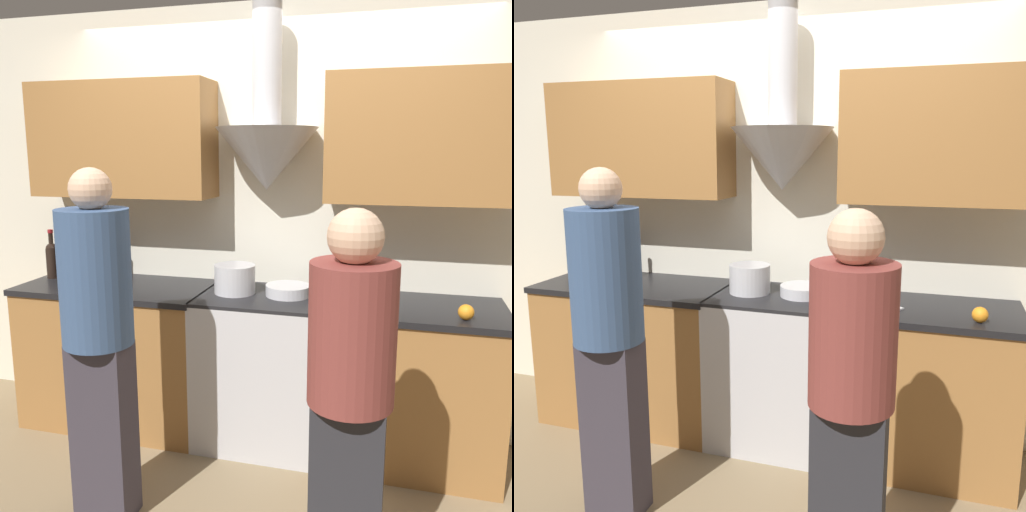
% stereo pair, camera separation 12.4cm
% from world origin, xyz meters
% --- Properties ---
extents(ground_plane, '(12.00, 12.00, 0.00)m').
position_xyz_m(ground_plane, '(0.00, 0.00, 0.00)').
color(ground_plane, '#847051').
extents(wall_back, '(8.40, 0.60, 2.60)m').
position_xyz_m(wall_back, '(-0.03, 0.58, 1.46)').
color(wall_back, silver).
rests_on(wall_back, ground_plane).
extents(counter_left, '(1.19, 0.62, 0.91)m').
position_xyz_m(counter_left, '(-0.93, 0.30, 0.45)').
color(counter_left, '#9E6B38').
rests_on(counter_left, ground_plane).
extents(counter_right, '(1.01, 0.62, 0.91)m').
position_xyz_m(counter_right, '(0.85, 0.30, 0.45)').
color(counter_right, '#9E6B38').
rests_on(counter_right, ground_plane).
extents(stove_range, '(0.70, 0.60, 0.91)m').
position_xyz_m(stove_range, '(0.00, 0.31, 0.46)').
color(stove_range, silver).
rests_on(stove_range, ground_plane).
extents(wine_bottle_0, '(0.08, 0.08, 0.32)m').
position_xyz_m(wine_bottle_0, '(-1.44, 0.36, 1.04)').
color(wine_bottle_0, black).
rests_on(wine_bottle_0, counter_left).
extents(wine_bottle_1, '(0.08, 0.08, 0.32)m').
position_xyz_m(wine_bottle_1, '(-1.34, 0.36, 1.03)').
color(wine_bottle_1, black).
rests_on(wine_bottle_1, counter_left).
extents(wine_bottle_2, '(0.07, 0.07, 0.33)m').
position_xyz_m(wine_bottle_2, '(-1.25, 0.35, 1.04)').
color(wine_bottle_2, black).
rests_on(wine_bottle_2, counter_left).
extents(wine_bottle_3, '(0.08, 0.08, 0.32)m').
position_xyz_m(wine_bottle_3, '(-1.17, 0.34, 1.04)').
color(wine_bottle_3, black).
rests_on(wine_bottle_3, counter_left).
extents(wine_bottle_4, '(0.07, 0.07, 0.36)m').
position_xyz_m(wine_bottle_4, '(-1.08, 0.36, 1.05)').
color(wine_bottle_4, black).
rests_on(wine_bottle_4, counter_left).
extents(stock_pot, '(0.24, 0.24, 0.17)m').
position_xyz_m(stock_pot, '(-0.16, 0.31, 0.99)').
color(stock_pot, silver).
rests_on(stock_pot, stove_range).
extents(mixing_bowl, '(0.26, 0.26, 0.06)m').
position_xyz_m(mixing_bowl, '(0.16, 0.33, 0.94)').
color(mixing_bowl, silver).
rests_on(mixing_bowl, stove_range).
extents(orange_fruit, '(0.08, 0.08, 0.08)m').
position_xyz_m(orange_fruit, '(1.11, 0.12, 0.95)').
color(orange_fruit, orange).
rests_on(orange_fruit, counter_right).
extents(chefs_knife, '(0.21, 0.16, 0.01)m').
position_xyz_m(chefs_knife, '(0.64, 0.28, 0.91)').
color(chefs_knife, silver).
rests_on(chefs_knife, counter_right).
extents(person_foreground_left, '(0.32, 0.32, 1.67)m').
position_xyz_m(person_foreground_left, '(-0.53, -0.58, 0.92)').
color(person_foreground_left, '#38333D').
rests_on(person_foreground_left, ground_plane).
extents(person_foreground_right, '(0.31, 0.31, 1.55)m').
position_xyz_m(person_foreground_right, '(0.63, -0.82, 0.86)').
color(person_foreground_right, '#28282D').
rests_on(person_foreground_right, ground_plane).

